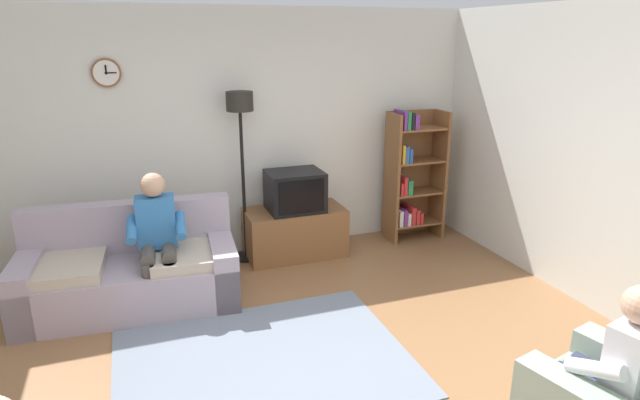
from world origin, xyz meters
name	(u,v)px	position (x,y,z in m)	size (l,w,h in m)	color
ground_plane	(306,382)	(0.00, 0.00, 0.00)	(12.00, 12.00, 0.00)	#8C603D
back_wall_assembly	(229,135)	(0.00, 2.66, 1.35)	(6.20, 0.17, 2.70)	silver
right_wall	(634,169)	(2.86, 0.00, 1.35)	(0.12, 5.80, 2.70)	silver
couch	(130,273)	(-1.15, 1.67, 0.31)	(1.96, 1.02, 0.90)	#A899A8
tv_stand	(295,232)	(0.62, 2.25, 0.27)	(1.10, 0.56, 0.55)	brown
tv	(295,191)	(0.62, 2.23, 0.77)	(0.60, 0.49, 0.44)	black
bookshelf	(411,176)	(2.11, 2.32, 0.78)	(0.68, 0.36, 1.58)	brown
floor_lamp	(241,130)	(0.08, 2.35, 1.45)	(0.28, 0.28, 1.85)	black
area_rug	(264,361)	(-0.23, 0.35, 0.01)	(2.20, 1.70, 0.01)	slate
person_on_couch	(157,234)	(-0.88, 1.56, 0.70)	(0.53, 0.56, 1.24)	#3372B2
person_in_right_armchair	(615,362)	(1.47, -1.21, 0.60)	(0.57, 0.59, 1.12)	silver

